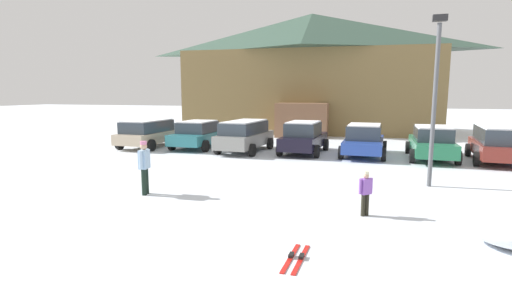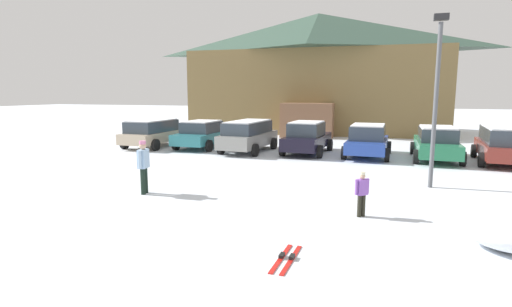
{
  "view_description": "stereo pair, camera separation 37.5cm",
  "coord_description": "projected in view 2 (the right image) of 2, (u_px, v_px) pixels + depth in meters",
  "views": [
    {
      "loc": [
        4.49,
        -5.92,
        3.14
      ],
      "look_at": [
        0.36,
        7.63,
        0.97
      ],
      "focal_mm": 28.0,
      "sensor_mm": 36.0,
      "label": 1
    },
    {
      "loc": [
        4.85,
        -5.81,
        3.14
      ],
      "look_at": [
        0.36,
        7.63,
        0.97
      ],
      "focal_mm": 28.0,
      "sensor_mm": 36.0,
      "label": 2
    }
  ],
  "objects": [
    {
      "name": "parked_grey_wagon",
      "position": [
        248.0,
        135.0,
        21.23
      ],
      "size": [
        2.31,
        4.6,
        1.67
      ],
      "color": "gray",
      "rests_on": "ground"
    },
    {
      "name": "ground",
      "position": [
        108.0,
        263.0,
        7.44
      ],
      "size": [
        160.0,
        160.0,
        0.0
      ],
      "primitive_type": "plane",
      "color": "silver"
    },
    {
      "name": "parked_green_coupe",
      "position": [
        436.0,
        143.0,
        18.64
      ],
      "size": [
        2.1,
        4.76,
        1.59
      ],
      "color": "#24744C",
      "rests_on": "ground"
    },
    {
      "name": "pair_of_skis",
      "position": [
        286.0,
        258.0,
        7.59
      ],
      "size": [
        0.31,
        1.41,
        0.08
      ],
      "color": "red",
      "rests_on": "ground"
    },
    {
      "name": "parked_teal_hatchback",
      "position": [
        203.0,
        134.0,
        22.76
      ],
      "size": [
        2.28,
        4.48,
        1.56
      ],
      "color": "#29727A",
      "rests_on": "ground"
    },
    {
      "name": "parked_blue_hatchback",
      "position": [
        368.0,
        140.0,
        19.64
      ],
      "size": [
        2.24,
        4.43,
        1.6
      ],
      "color": "#24419B",
      "rests_on": "ground"
    },
    {
      "name": "lamp_post",
      "position": [
        436.0,
        92.0,
        12.87
      ],
      "size": [
        0.44,
        0.24,
        5.58
      ],
      "color": "#515459",
      "rests_on": "ground"
    },
    {
      "name": "skier_child_in_purple_jacket",
      "position": [
        362.0,
        191.0,
        10.1
      ],
      "size": [
        0.34,
        0.32,
        1.16
      ],
      "color": "black",
      "rests_on": "ground"
    },
    {
      "name": "skier_adult_in_blue_parka",
      "position": [
        143.0,
        164.0,
        12.37
      ],
      "size": [
        0.31,
        0.61,
        1.67
      ],
      "color": "black",
      "rests_on": "ground"
    },
    {
      "name": "ski_lodge",
      "position": [
        317.0,
        72.0,
        32.3
      ],
      "size": [
        20.16,
        10.99,
        9.36
      ],
      "color": "olive",
      "rests_on": "ground"
    },
    {
      "name": "parked_maroon_van",
      "position": [
        504.0,
        144.0,
        17.69
      ],
      "size": [
        2.43,
        4.78,
        1.66
      ],
      "color": "maroon",
      "rests_on": "ground"
    },
    {
      "name": "parked_beige_suv",
      "position": [
        153.0,
        132.0,
        23.09
      ],
      "size": [
        2.31,
        4.25,
        1.59
      ],
      "color": "#C0AC90",
      "rests_on": "ground"
    },
    {
      "name": "parked_black_sedan",
      "position": [
        307.0,
        137.0,
        20.61
      ],
      "size": [
        2.22,
        4.4,
        1.67
      ],
      "color": "black",
      "rests_on": "ground"
    }
  ]
}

